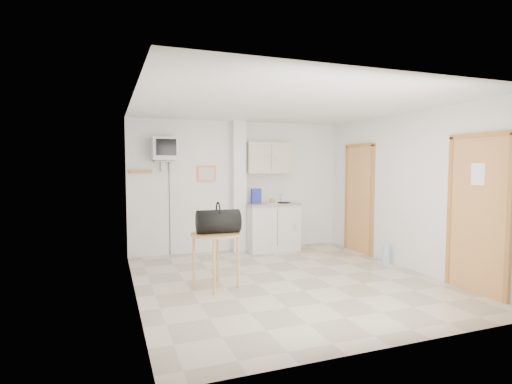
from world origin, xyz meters
name	(u,v)px	position (x,y,z in m)	size (l,w,h in m)	color
ground	(288,280)	(0.00, 0.00, 0.00)	(4.50, 4.50, 0.00)	beige
room_envelope	(300,174)	(0.24, 0.09, 1.54)	(4.24, 4.54, 2.55)	white
kitchenette	(271,209)	(0.57, 2.00, 0.80)	(1.03, 0.58, 2.10)	silver
crt_television	(165,150)	(-1.45, 2.02, 1.94)	(0.44, 0.45, 2.15)	slate
round_table	(216,240)	(-1.05, 0.03, 0.66)	(0.68, 0.68, 0.75)	#B3884A
duffel_bag	(218,221)	(-1.02, 0.02, 0.91)	(0.59, 0.35, 0.42)	black
water_bottle	(386,254)	(1.98, 0.31, 0.16)	(0.12, 0.12, 0.36)	#A3BFDA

